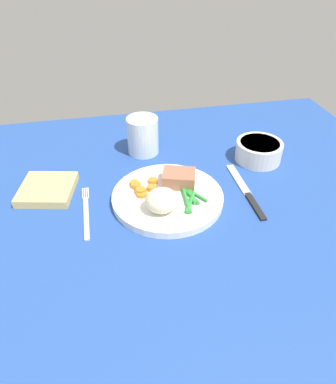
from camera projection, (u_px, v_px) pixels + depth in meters
dining_table at (162, 205)px, 77.05cm from camera, size 120.00×90.00×2.00cm
dinner_plate at (168, 199)px, 75.78cm from camera, size 23.81×23.81×1.60cm
meat_portion at (179, 178)px, 77.81cm from camera, size 8.39×7.31×3.05cm
mashed_potatoes at (162, 200)px, 70.14cm from camera, size 6.63×6.11×4.85cm
carrot_slices at (142, 188)px, 76.74cm from camera, size 6.10×6.41×1.23cm
green_beans at (190, 198)px, 74.04cm from camera, size 5.78×9.98×0.87cm
fork at (86, 212)px, 73.16cm from camera, size 1.44×16.60×0.40cm
knife at (246, 192)px, 78.76cm from camera, size 1.70×20.50×0.64cm
water_glass at (143, 138)px, 90.39cm from camera, size 7.94×7.94×9.44cm
salad_bowl at (259, 150)px, 88.10cm from camera, size 11.34×11.34×4.90cm
napkin at (47, 189)px, 78.25cm from camera, size 13.58×13.58×1.85cm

